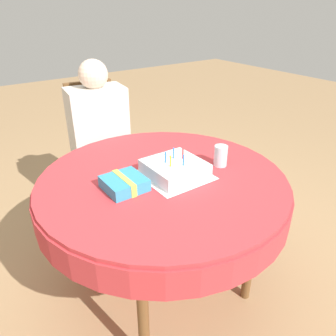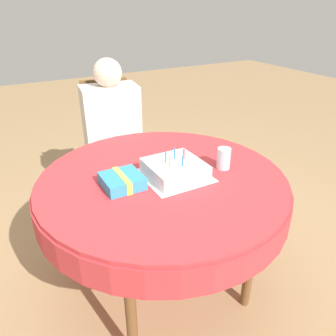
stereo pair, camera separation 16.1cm
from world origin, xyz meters
name	(u,v)px [view 2 (the right image)]	position (x,y,z in m)	size (l,w,h in m)	color
ground_plane	(163,284)	(0.00, 0.00, 0.00)	(12.00, 12.00, 0.00)	#A37F56
dining_table	(162,191)	(0.00, 0.00, 0.66)	(1.25, 1.25, 0.74)	#BC3338
chair	(112,146)	(0.07, 0.94, 0.54)	(0.42, 0.42, 1.02)	brown
person	(113,127)	(0.05, 0.85, 0.72)	(0.41, 0.37, 1.19)	beige
napkin	(175,175)	(0.06, -0.02, 0.74)	(0.31, 0.31, 0.00)	white
birthday_cake	(175,169)	(0.06, -0.02, 0.78)	(0.26, 0.26, 0.13)	white
drinking_glass	(224,158)	(0.32, -0.07, 0.80)	(0.07, 0.07, 0.11)	silver
gift_box	(122,181)	(-0.21, 0.01, 0.77)	(0.18, 0.19, 0.06)	teal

